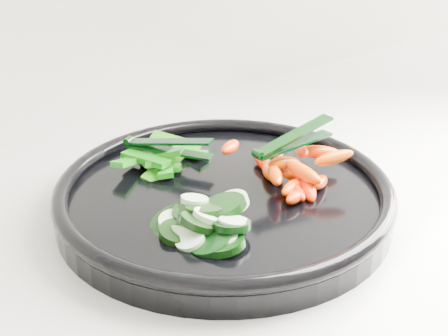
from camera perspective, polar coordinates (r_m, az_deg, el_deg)
veggie_tray at (r=0.69m, az=0.00°, el=-2.56°), size 0.48×0.48×0.04m
cucumber_pile at (r=0.62m, az=-1.97°, el=-4.85°), size 0.11×0.12×0.04m
carrot_pile at (r=0.71m, az=6.22°, el=-0.11°), size 0.14×0.13×0.05m
pepper_pile at (r=0.75m, az=-5.85°, el=0.85°), size 0.12×0.10×0.04m
tong_carrot at (r=0.70m, az=6.23°, el=2.49°), size 0.11×0.02×0.02m
tong_pepper at (r=0.75m, az=-5.30°, el=2.03°), size 0.07×0.11×0.02m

